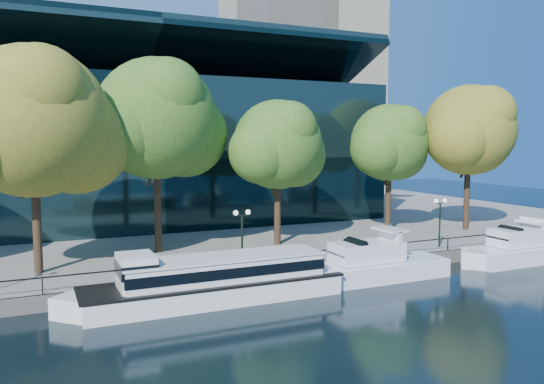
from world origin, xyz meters
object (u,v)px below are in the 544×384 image
lamp_1 (242,225)px  cruiser_near (367,265)px  cruiser_far (517,249)px  tree_4 (391,144)px  tree_2 (159,121)px  lamp_2 (440,211)px  tree_5 (471,132)px  tour_boat (209,279)px  tree_3 (279,147)px  tree_1 (36,125)px

lamp_1 → cruiser_near: bearing=-22.3°
cruiser_far → tree_4: size_ratio=0.89×
cruiser_far → tree_2: size_ratio=0.72×
cruiser_far → tree_4: 14.94m
cruiser_near → lamp_1: size_ratio=3.07×
lamp_2 → tree_5: bearing=33.3°
cruiser_near → tour_boat: bearing=-179.2°
tour_boat → lamp_1: size_ratio=4.31×
tree_3 → lamp_1: tree_3 is taller
cruiser_far → lamp_1: (-22.13, 3.77, 2.84)m
lamp_2 → tree_4: bearing=82.9°
tour_boat → cruiser_far: size_ratio=1.59×
tree_3 → tree_4: bearing=7.1°
tour_boat → tree_5: size_ratio=1.22×
tour_boat → tree_1: tree_1 is taller
cruiser_far → tree_3: size_ratio=0.90×
tour_boat → lamp_2: (21.01, 3.48, 2.58)m
cruiser_far → lamp_1: bearing=170.3°
tree_4 → tree_5: (7.73, -2.38, 1.19)m
tour_boat → tree_5: 32.48m
cruiser_near → tree_5: size_ratio=0.87×
tree_4 → lamp_2: (-1.01, -8.12, -5.45)m
cruiser_near → tree_5: bearing=26.6°
tour_boat → lamp_1: (3.52, 3.48, 2.58)m
cruiser_near → cruiser_far: 14.04m
tree_2 → tree_4: (22.44, 0.56, -1.83)m
tree_3 → cruiser_far: bearing=-32.5°
tree_1 → tree_4: tree_1 is taller
cruiser_near → cruiser_far: cruiser_near is taller
tour_boat → cruiser_near: cruiser_near is taller
cruiser_far → tree_1: size_ratio=0.73×
cruiser_near → lamp_1: lamp_1 is taller
tree_4 → tree_5: 8.18m
cruiser_near → cruiser_far: bearing=-1.8°
tree_3 → lamp_2: bearing=-29.5°
tour_boat → tree_2: tree_2 is taller
tour_boat → tree_2: size_ratio=1.15×
lamp_1 → tour_boat: bearing=-135.3°
tree_3 → tree_2: bearing=174.2°
cruiser_near → cruiser_far: (14.04, -0.44, 0.02)m
tree_2 → tree_4: bearing=1.4°
cruiser_far → tree_4: bearing=107.0°
cruiser_far → tour_boat: bearing=179.4°
cruiser_near → lamp_2: (9.40, 3.33, 2.87)m
tour_boat → tree_3: tree_3 is taller
tree_5 → lamp_2: (-8.74, -5.74, -6.64)m
tree_1 → lamp_2: bearing=-7.8°
tour_boat → cruiser_far: cruiser_far is taller
tree_2 → lamp_2: size_ratio=3.76×
tree_4 → tree_5: bearing=-17.1°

